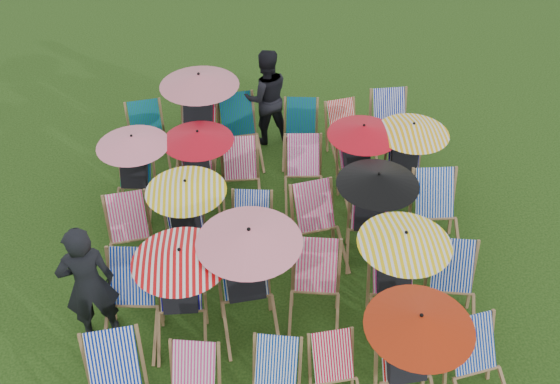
{
  "coord_description": "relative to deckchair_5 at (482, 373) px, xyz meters",
  "views": [
    {
      "loc": [
        -0.55,
        -5.9,
        6.17
      ],
      "look_at": [
        0.01,
        0.36,
        0.9
      ],
      "focal_mm": 40.0,
      "sensor_mm": 36.0,
      "label": 1
    }
  ],
  "objects": [
    {
      "name": "ground",
      "position": [
        -1.92,
        2.29,
        -0.46
      ],
      "size": [
        100.0,
        100.0,
        0.0
      ],
      "primitive_type": "plane",
      "color": "black",
      "rests_on": "ground"
    },
    {
      "name": "deckchair_3",
      "position": [
        -1.54,
        0.06,
        -0.06
      ],
      "size": [
        0.61,
        0.8,
        0.81
      ],
      "rotation": [
        0.0,
        0.0,
        0.1
      ],
      "color": "olive",
      "rests_on": "ground"
    },
    {
      "name": "deckchair_4",
      "position": [
        -0.78,
        0.04,
        0.23
      ],
      "size": [
        1.11,
        1.18,
        1.32
      ],
      "rotation": [
        0.0,
        0.0,
        0.08
      ],
      "color": "olive",
      "rests_on": "ground"
    },
    {
      "name": "deckchair_5",
      "position": [
        0.0,
        0.0,
        0.0
      ],
      "size": [
        0.76,
        0.95,
        0.93
      ],
      "rotation": [
        0.0,
        0.0,
        0.19
      ],
      "color": "olive",
      "rests_on": "ground"
    },
    {
      "name": "deckchair_6",
      "position": [
        -3.8,
        1.22,
        0.04
      ],
      "size": [
        0.77,
        1.0,
        1.01
      ],
      "rotation": [
        0.0,
        0.0,
        -0.11
      ],
      "color": "olive",
      "rests_on": "ground"
    },
    {
      "name": "deckchair_7",
      "position": [
        -3.19,
        1.18,
        0.23
      ],
      "size": [
        1.1,
        1.15,
        1.31
      ],
      "rotation": [
        0.0,
        0.0,
        -0.02
      ],
      "color": "olive",
      "rests_on": "ground"
    },
    {
      "name": "deckchair_8",
      "position": [
        -2.41,
        1.28,
        0.3
      ],
      "size": [
        1.22,
        1.3,
        1.44
      ],
      "rotation": [
        0.0,
        0.0,
        0.11
      ],
      "color": "olive",
      "rests_on": "ground"
    },
    {
      "name": "deckchair_9",
      "position": [
        -1.62,
        1.26,
        0.02
      ],
      "size": [
        0.77,
        0.98,
        0.96
      ],
      "rotation": [
        0.0,
        0.0,
        -0.16
      ],
      "color": "olive",
      "rests_on": "ground"
    },
    {
      "name": "deckchair_10",
      "position": [
        -0.65,
        1.24,
        0.22
      ],
      "size": [
        1.1,
        1.14,
        1.3
      ],
      "rotation": [
        0.0,
        0.0,
        -0.03
      ],
      "color": "olive",
      "rests_on": "ground"
    },
    {
      "name": "deckchair_11",
      "position": [
        0.02,
        1.12,
        0.01
      ],
      "size": [
        0.77,
        0.97,
        0.95
      ],
      "rotation": [
        0.0,
        0.0,
        -0.18
      ],
      "color": "olive",
      "rests_on": "ground"
    },
    {
      "name": "deckchair_12",
      "position": [
        -3.91,
        2.38,
        0.0
      ],
      "size": [
        0.73,
        0.93,
        0.93
      ],
      "rotation": [
        0.0,
        0.0,
        0.15
      ],
      "color": "olive",
      "rests_on": "ground"
    },
    {
      "name": "deckchair_13",
      "position": [
        -3.15,
        2.47,
        0.19
      ],
      "size": [
        1.04,
        1.13,
        1.24
      ],
      "rotation": [
        0.0,
        0.0,
        0.17
      ],
      "color": "olive",
      "rests_on": "ground"
    },
    {
      "name": "deckchair_14",
      "position": [
        -2.34,
        2.35,
        -0.02
      ],
      "size": [
        0.7,
        0.89,
        0.89
      ],
      "rotation": [
        0.0,
        0.0,
        -0.14
      ],
      "color": "olive",
      "rests_on": "ground"
    },
    {
      "name": "deckchair_15",
      "position": [
        -1.41,
        2.33,
        0.02
      ],
      "size": [
        0.8,
        1.0,
        0.97
      ],
      "rotation": [
        0.0,
        0.0,
        0.19
      ],
      "color": "olive",
      "rests_on": "ground"
    },
    {
      "name": "deckchair_16",
      "position": [
        -0.73,
        2.36,
        0.21
      ],
      "size": [
        1.07,
        1.14,
        1.27
      ],
      "rotation": [
        0.0,
        0.0,
        -0.17
      ],
      "color": "olive",
      "rests_on": "ground"
    },
    {
      "name": "deckchair_17",
      "position": [
        0.2,
        2.41,
        0.04
      ],
      "size": [
        0.7,
        0.95,
        1.0
      ],
      "rotation": [
        0.0,
        0.0,
        -0.04
      ],
      "color": "olive",
      "rests_on": "ground"
    },
    {
      "name": "deckchair_18",
      "position": [
        -3.95,
        3.58,
        0.18
      ],
      "size": [
        1.03,
        1.09,
        1.22
      ],
      "rotation": [
        0.0,
        0.0,
        -0.13
      ],
      "color": "olive",
      "rests_on": "ground"
    },
    {
      "name": "deckchair_19",
      "position": [
        -3.02,
        3.61,
        0.17
      ],
      "size": [
        1.02,
        1.08,
        1.21
      ],
      "rotation": [
        0.0,
        0.0,
        0.09
      ],
      "color": "olive",
      "rests_on": "ground"
    },
    {
      "name": "deckchair_20",
      "position": [
        -2.41,
        3.55,
        -0.01
      ],
      "size": [
        0.61,
        0.85,
        0.91
      ],
      "rotation": [
        0.0,
        0.0,
        -0.0
      ],
      "color": "olive",
      "rests_on": "ground"
    },
    {
      "name": "deckchair_21",
      "position": [
        -1.48,
        3.55,
        -0.01
      ],
      "size": [
        0.66,
        0.88,
        0.91
      ],
      "rotation": [
        0.0,
        0.0,
        -0.07
      ],
      "color": "olive",
      "rests_on": "ground"
    },
    {
      "name": "deckchair_22",
      "position": [
        -0.66,
        3.51,
        0.19
      ],
      "size": [
        1.04,
        1.12,
        1.23
      ],
      "rotation": [
        0.0,
        0.0,
        0.18
      ],
      "color": "olive",
      "rests_on": "ground"
    },
    {
      "name": "deckchair_23",
      "position": [
        0.02,
        3.49,
        0.19
      ],
      "size": [
        1.05,
        1.11,
        1.24
      ],
      "rotation": [
        0.0,
        0.0,
        -0.12
      ],
      "color": "olive",
      "rests_on": "ground"
    },
    {
      "name": "deckchair_24",
      "position": [
        -3.84,
        4.66,
        0.0
      ],
      "size": [
        0.74,
        0.94,
        0.93
      ],
      "rotation": [
        0.0,
        0.0,
        0.16
      ],
      "color": "olive",
      "rests_on": "ground"
    },
    {
      "name": "deckchair_25",
      "position": [
        -3.03,
        4.78,
        0.31
      ],
      "size": [
        1.23,
        1.31,
        1.46
      ],
      "rotation": [
        0.0,
        0.0,
        -0.16
      ],
      "color": "olive",
      "rests_on": "ground"
    },
    {
      "name": "deckchair_26",
      "position": [
        -2.38,
        4.63,
        0.04
      ],
      "size": [
        0.77,
        0.99,
        1.0
      ],
      "rotation": [
        0.0,
        0.0,
        0.13
      ],
      "color": "olive",
      "rests_on": "ground"
    },
    {
      "name": "deckchair_27",
      "position": [
        -1.41,
        4.59,
        -0.01
      ],
      "size": [
        0.7,
        0.9,
        0.9
      ],
      "rotation": [
        0.0,
        0.0,
        -0.13
      ],
      "color": "olive",
      "rests_on": "ground"
    },
    {
      "name": "deckchair_28",
      "position": [
        -0.67,
        4.6,
        -0.04
      ],
      "size": [
        0.7,
        0.87,
        0.84
      ],
      "rotation": [
        0.0,
        0.0,
        0.2
      ],
      "color": "olive",
      "rests_on": "ground"
    },
    {
      "name": "deckchair_29",
      "position": [
        0.07,
        4.56,
        0.03
      ],
      "size": [
        0.68,
        0.93,
        0.99
      ],
      "rotation": [
        0.0,
        0.0,
        0.03
      ],
      "color": "olive",
      "rests_on": "ground"
    },
    {
      "name": "person_left",
      "position": [
        -4.22,
        1.3,
        0.38
      ],
      "size": [
        0.69,
        0.54,
        1.68
      ],
      "primitive_type": "imported",
      "rotation": [
        0.0,
        0.0,
        3.39
      ],
      "color": "black",
      "rests_on": "ground"
    },
    {
      "name": "person_rear",
      "position": [
        -1.93,
        5.16,
        0.36
      ],
      "size": [
        0.89,
        0.75,
        1.65
      ],
      "primitive_type": "imported",
      "rotation": [
        0.0,
        0.0,
        3.3
      ],
      "color": "black",
      "rests_on": "ground"
    }
  ]
}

